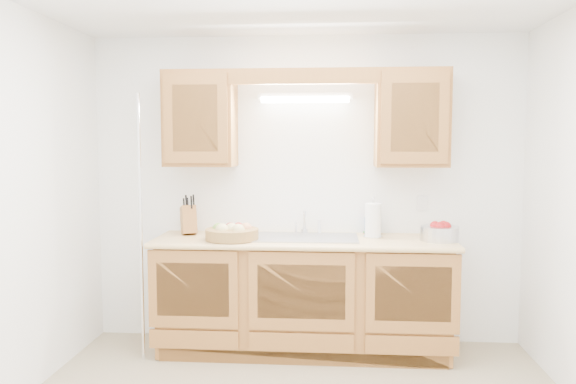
# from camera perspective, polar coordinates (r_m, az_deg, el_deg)

# --- Properties ---
(room) EXTENTS (3.52, 3.50, 2.50)m
(room) POSITION_cam_1_polar(r_m,az_deg,el_deg) (3.13, 0.55, -2.06)
(room) COLOR tan
(room) RESTS_ON ground
(base_cabinets) EXTENTS (2.20, 0.60, 0.86)m
(base_cabinets) POSITION_cam_1_polar(r_m,az_deg,el_deg) (4.47, 1.56, -10.52)
(base_cabinets) COLOR #9D672E
(base_cabinets) RESTS_ON ground
(countertop) EXTENTS (2.30, 0.63, 0.04)m
(countertop) POSITION_cam_1_polar(r_m,az_deg,el_deg) (4.36, 1.57, -4.99)
(countertop) COLOR #E6BB78
(countertop) RESTS_ON base_cabinets
(upper_cabinet_left) EXTENTS (0.55, 0.33, 0.75)m
(upper_cabinet_left) POSITION_cam_1_polar(r_m,az_deg,el_deg) (4.56, -8.87, 7.32)
(upper_cabinet_left) COLOR #9D672E
(upper_cabinet_left) RESTS_ON room
(upper_cabinet_right) EXTENTS (0.55, 0.33, 0.75)m
(upper_cabinet_right) POSITION_cam_1_polar(r_m,az_deg,el_deg) (4.49, 12.43, 7.30)
(upper_cabinet_right) COLOR #9D672E
(upper_cabinet_right) RESTS_ON room
(valance) EXTENTS (2.20, 0.05, 0.12)m
(valance) POSITION_cam_1_polar(r_m,az_deg,el_deg) (4.33, 1.61, 11.69)
(valance) COLOR #9D672E
(valance) RESTS_ON room
(fluorescent_fixture) EXTENTS (0.76, 0.08, 0.08)m
(fluorescent_fixture) POSITION_cam_1_polar(r_m,az_deg,el_deg) (4.54, 1.74, 9.56)
(fluorescent_fixture) COLOR white
(fluorescent_fixture) RESTS_ON room
(sink) EXTENTS (0.84, 0.46, 0.36)m
(sink) POSITION_cam_1_polar(r_m,az_deg,el_deg) (4.39, 1.58, -5.61)
(sink) COLOR #9E9EA3
(sink) RESTS_ON countertop
(wire_shelf_pole) EXTENTS (0.03, 0.03, 2.00)m
(wire_shelf_pole) POSITION_cam_1_polar(r_m,az_deg,el_deg) (4.32, -14.73, -3.63)
(wire_shelf_pole) COLOR silver
(wire_shelf_pole) RESTS_ON ground
(outlet_plate) EXTENTS (0.08, 0.01, 0.12)m
(outlet_plate) POSITION_cam_1_polar(r_m,az_deg,el_deg) (4.68, 13.46, -1.10)
(outlet_plate) COLOR white
(outlet_plate) RESTS_ON room
(fruit_basket) EXTENTS (0.51, 0.51, 0.13)m
(fruit_basket) POSITION_cam_1_polar(r_m,az_deg,el_deg) (4.31, -5.71, -4.11)
(fruit_basket) COLOR olive
(fruit_basket) RESTS_ON countertop
(knife_block) EXTENTS (0.18, 0.22, 0.33)m
(knife_block) POSITION_cam_1_polar(r_m,az_deg,el_deg) (4.61, -10.07, -2.77)
(knife_block) COLOR #9D672E
(knife_block) RESTS_ON countertop
(orange_canister) EXTENTS (0.08, 0.08, 0.21)m
(orange_canister) POSITION_cam_1_polar(r_m,az_deg,el_deg) (4.60, 8.47, -2.97)
(orange_canister) COLOR #E8520C
(orange_canister) RESTS_ON countertop
(soap_bottle) EXTENTS (0.11, 0.12, 0.21)m
(soap_bottle) POSITION_cam_1_polar(r_m,az_deg,el_deg) (4.60, 8.47, -2.92)
(soap_bottle) COLOR #2255AC
(soap_bottle) RESTS_ON countertop
(sponge) EXTENTS (0.13, 0.11, 0.02)m
(sponge) POSITION_cam_1_polar(r_m,az_deg,el_deg) (4.61, 8.46, -4.13)
(sponge) COLOR #CC333F
(sponge) RESTS_ON countertop
(paper_towel) EXTENTS (0.16, 0.16, 0.32)m
(paper_towel) POSITION_cam_1_polar(r_m,az_deg,el_deg) (4.43, 8.63, -2.90)
(paper_towel) COLOR silver
(paper_towel) RESTS_ON countertop
(apple_bowl) EXTENTS (0.38, 0.38, 0.15)m
(apple_bowl) POSITION_cam_1_polar(r_m,az_deg,el_deg) (4.39, 15.16, -3.96)
(apple_bowl) COLOR silver
(apple_bowl) RESTS_ON countertop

